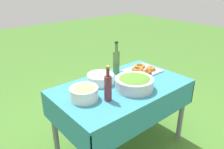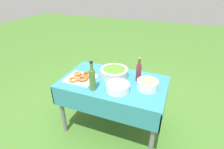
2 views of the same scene
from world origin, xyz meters
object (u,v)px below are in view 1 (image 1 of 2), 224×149
(plate_stack, at_px, (101,79))
(wine_bottle, at_px, (108,87))
(pasta_bowl, at_px, (84,92))
(donut_platter, at_px, (142,70))
(olive_oil_bottle, at_px, (116,61))
(salad_bowl, at_px, (134,82))

(plate_stack, relative_size, wine_bottle, 0.86)
(pasta_bowl, distance_m, wine_bottle, 0.20)
(donut_platter, bearing_deg, olive_oil_bottle, 146.92)
(donut_platter, bearing_deg, plate_stack, 171.47)
(plate_stack, bearing_deg, olive_oil_bottle, 16.35)
(donut_platter, distance_m, olive_oil_bottle, 0.29)
(wine_bottle, bearing_deg, plate_stack, 62.89)
(plate_stack, relative_size, olive_oil_bottle, 0.75)
(donut_platter, distance_m, wine_bottle, 0.67)
(olive_oil_bottle, bearing_deg, salad_bowl, -106.81)
(pasta_bowl, xyz_separation_m, wine_bottle, (0.13, -0.13, 0.05))
(donut_platter, height_order, wine_bottle, wine_bottle)
(donut_platter, xyz_separation_m, olive_oil_bottle, (-0.23, 0.15, 0.11))
(salad_bowl, xyz_separation_m, olive_oil_bottle, (0.11, 0.36, 0.07))
(donut_platter, relative_size, olive_oil_bottle, 1.04)
(pasta_bowl, bearing_deg, plate_stack, 28.61)
(plate_stack, xyz_separation_m, wine_bottle, (-0.15, -0.29, 0.07))
(salad_bowl, xyz_separation_m, plate_stack, (-0.15, 0.28, -0.02))
(donut_platter, relative_size, wine_bottle, 1.18)
(salad_bowl, height_order, plate_stack, salad_bowl)
(pasta_bowl, xyz_separation_m, donut_platter, (0.77, 0.08, -0.04))
(plate_stack, bearing_deg, pasta_bowl, -151.39)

